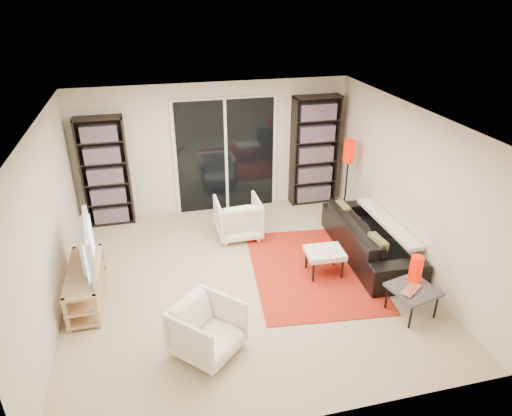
{
  "coord_description": "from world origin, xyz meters",
  "views": [
    {
      "loc": [
        -1.15,
        -5.45,
        3.91
      ],
      "look_at": [
        0.25,
        0.3,
        1.0
      ],
      "focal_mm": 32.0,
      "sensor_mm": 36.0,
      "label": 1
    }
  ],
  "objects_px": {
    "ottoman": "(325,254)",
    "floor_lamp": "(348,159)",
    "sofa": "(370,237)",
    "armchair_front": "(207,329)",
    "bookshelf_left": "(105,172)",
    "side_table": "(413,291)",
    "tv_stand": "(86,284)",
    "bookshelf_right": "(315,151)",
    "armchair_back": "(238,218)"
  },
  "relations": [
    {
      "from": "tv_stand",
      "to": "sofa",
      "type": "xyz_separation_m",
      "value": [
        4.27,
        0.16,
        0.06
      ]
    },
    {
      "from": "floor_lamp",
      "to": "ottoman",
      "type": "bearing_deg",
      "value": -121.92
    },
    {
      "from": "tv_stand",
      "to": "floor_lamp",
      "type": "height_order",
      "value": "floor_lamp"
    },
    {
      "from": "bookshelf_left",
      "to": "bookshelf_right",
      "type": "bearing_deg",
      "value": -0.0
    },
    {
      "from": "bookshelf_left",
      "to": "bookshelf_right",
      "type": "distance_m",
      "value": 3.85
    },
    {
      "from": "armchair_front",
      "to": "floor_lamp",
      "type": "height_order",
      "value": "floor_lamp"
    },
    {
      "from": "bookshelf_right",
      "to": "armchair_back",
      "type": "distance_m",
      "value": 2.12
    },
    {
      "from": "sofa",
      "to": "floor_lamp",
      "type": "relative_size",
      "value": 1.49
    },
    {
      "from": "armchair_front",
      "to": "bookshelf_right",
      "type": "bearing_deg",
      "value": 11.05
    },
    {
      "from": "armchair_back",
      "to": "ottoman",
      "type": "bearing_deg",
      "value": 124.78
    },
    {
      "from": "sofa",
      "to": "armchair_back",
      "type": "bearing_deg",
      "value": 62.13
    },
    {
      "from": "bookshelf_right",
      "to": "ottoman",
      "type": "xyz_separation_m",
      "value": [
        -0.71,
        -2.46,
        -0.71
      ]
    },
    {
      "from": "sofa",
      "to": "tv_stand",
      "type": "bearing_deg",
      "value": 94.85
    },
    {
      "from": "ottoman",
      "to": "floor_lamp",
      "type": "xyz_separation_m",
      "value": [
        1.05,
        1.69,
        0.79
      ]
    },
    {
      "from": "sofa",
      "to": "armchair_front",
      "type": "xyz_separation_m",
      "value": [
        -2.81,
        -1.52,
        0.0
      ]
    },
    {
      "from": "bookshelf_left",
      "to": "floor_lamp",
      "type": "distance_m",
      "value": 4.27
    },
    {
      "from": "ottoman",
      "to": "armchair_front",
      "type": "bearing_deg",
      "value": -147.92
    },
    {
      "from": "armchair_back",
      "to": "ottoman",
      "type": "xyz_separation_m",
      "value": [
        1.01,
        -1.44,
        0.0
      ]
    },
    {
      "from": "armchair_back",
      "to": "bookshelf_left",
      "type": "bearing_deg",
      "value": -25.75
    },
    {
      "from": "bookshelf_left",
      "to": "armchair_front",
      "type": "bearing_deg",
      "value": -71.51
    },
    {
      "from": "bookshelf_left",
      "to": "ottoman",
      "type": "xyz_separation_m",
      "value": [
        3.14,
        -2.46,
        -0.63
      ]
    },
    {
      "from": "armchair_front",
      "to": "bookshelf_left",
      "type": "bearing_deg",
      "value": 65.2
    },
    {
      "from": "bookshelf_left",
      "to": "tv_stand",
      "type": "xyz_separation_m",
      "value": [
        -0.24,
        -2.3,
        -0.71
      ]
    },
    {
      "from": "bookshelf_right",
      "to": "floor_lamp",
      "type": "bearing_deg",
      "value": -66.03
    },
    {
      "from": "sofa",
      "to": "side_table",
      "type": "distance_m",
      "value": 1.46
    },
    {
      "from": "sofa",
      "to": "ottoman",
      "type": "xyz_separation_m",
      "value": [
        -0.89,
        -0.32,
        0.02
      ]
    },
    {
      "from": "sofa",
      "to": "armchair_front",
      "type": "relative_size",
      "value": 3.09
    },
    {
      "from": "armchair_front",
      "to": "floor_lamp",
      "type": "xyz_separation_m",
      "value": [
        2.97,
        2.89,
        0.81
      ]
    },
    {
      "from": "floor_lamp",
      "to": "tv_stand",
      "type": "bearing_deg",
      "value": -160.92
    },
    {
      "from": "armchair_back",
      "to": "floor_lamp",
      "type": "distance_m",
      "value": 2.22
    },
    {
      "from": "side_table",
      "to": "bookshelf_right",
      "type": "bearing_deg",
      "value": 90.89
    },
    {
      "from": "bookshelf_left",
      "to": "armchair_front",
      "type": "height_order",
      "value": "bookshelf_left"
    },
    {
      "from": "bookshelf_left",
      "to": "tv_stand",
      "type": "height_order",
      "value": "bookshelf_left"
    },
    {
      "from": "bookshelf_left",
      "to": "ottoman",
      "type": "height_order",
      "value": "bookshelf_left"
    },
    {
      "from": "bookshelf_right",
      "to": "armchair_front",
      "type": "relative_size",
      "value": 2.94
    },
    {
      "from": "bookshelf_right",
      "to": "ottoman",
      "type": "relative_size",
      "value": 3.67
    },
    {
      "from": "tv_stand",
      "to": "ottoman",
      "type": "relative_size",
      "value": 2.3
    },
    {
      "from": "floor_lamp",
      "to": "side_table",
      "type": "bearing_deg",
      "value": -95.78
    },
    {
      "from": "bookshelf_left",
      "to": "side_table",
      "type": "distance_m",
      "value": 5.35
    },
    {
      "from": "sofa",
      "to": "side_table",
      "type": "xyz_separation_m",
      "value": [
        -0.12,
        -1.45,
        0.04
      ]
    },
    {
      "from": "bookshelf_right",
      "to": "sofa",
      "type": "distance_m",
      "value": 2.27
    },
    {
      "from": "armchair_back",
      "to": "bookshelf_right",
      "type": "bearing_deg",
      "value": -149.43
    },
    {
      "from": "tv_stand",
      "to": "armchair_back",
      "type": "relative_size",
      "value": 1.74
    },
    {
      "from": "sofa",
      "to": "armchair_front",
      "type": "bearing_deg",
      "value": 121.13
    },
    {
      "from": "tv_stand",
      "to": "floor_lamp",
      "type": "distance_m",
      "value": 4.77
    },
    {
      "from": "ottoman",
      "to": "sofa",
      "type": "bearing_deg",
      "value": 19.57
    },
    {
      "from": "armchair_front",
      "to": "armchair_back",
      "type": "bearing_deg",
      "value": 27.73
    },
    {
      "from": "armchair_back",
      "to": "side_table",
      "type": "height_order",
      "value": "armchair_back"
    },
    {
      "from": "armchair_front",
      "to": "ottoman",
      "type": "distance_m",
      "value": 2.26
    },
    {
      "from": "armchair_back",
      "to": "floor_lamp",
      "type": "xyz_separation_m",
      "value": [
        2.06,
        0.25,
        0.79
      ]
    }
  ]
}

